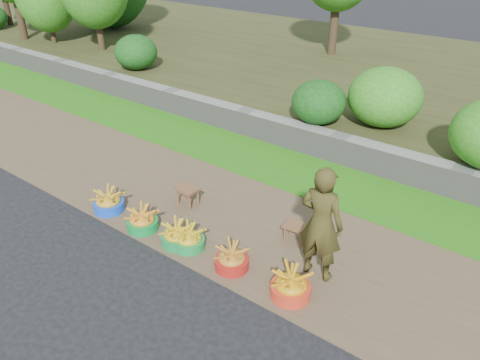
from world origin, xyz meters
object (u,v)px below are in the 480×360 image
Objects in this scene: basin_b at (142,221)px; stool_left at (187,191)px; stool_right at (296,228)px; basin_c at (177,236)px; basin_d at (189,240)px; vendor_woman at (321,224)px; basin_e at (232,259)px; basin_a at (108,202)px; basin_f at (291,286)px.

basin_b is 0.93m from stool_left.
stool_right is at bearing 28.84° from basin_b.
basin_c is 1.02× the size of basin_d.
basin_b reaches higher than basin_c.
basin_e is at bearing 28.52° from vendor_woman.
basin_a reaches higher than stool_right.
stool_right is at bearing -38.62° from vendor_woman.
basin_b is at bearing 12.24° from vendor_woman.
basin_a is 1.09× the size of basin_d.
vendor_woman is at bearing 14.50° from basin_b.
stool_left is 0.23× the size of vendor_woman.
basin_f is at bearing -18.07° from stool_left.
basin_f reaches higher than basin_a.
stool_right is (2.02, 1.11, 0.09)m from basin_b.
basin_d is at bearing -179.04° from basin_f.
basin_f is (2.55, 0.11, 0.01)m from basin_b.
stool_left is 1.94m from stool_right.
stool_left is at bearing 123.79° from basin_c.
basin_d is 1.95m from vendor_woman.
stool_right is (1.34, 1.07, 0.10)m from basin_c.
stool_left is at bearing -174.22° from stool_right.
basin_d is (0.88, 0.08, -0.01)m from basin_b.
stool_left is (0.09, 0.92, 0.11)m from basin_b.
basin_a is 1.05× the size of basin_e.
stool_left is at bearing 161.93° from basin_f.
basin_f is at bearing 1.40° from basin_a.
basin_e is (0.76, 0.01, 0.00)m from basin_d.
basin_c is at bearing -141.46° from stool_right.
basin_b is 0.93× the size of basin_f.
stool_right is at bearing 41.96° from basin_d.
basin_e reaches higher than stool_left.
basin_f is at bearing 1.07° from basin_e.
stool_right is at bearing 38.54° from basin_c.
basin_b reaches higher than basin_d.
basin_c is 1.88m from basin_f.
basin_c is 0.99× the size of basin_e.
vendor_woman reaches higher than basin_b.
vendor_woman reaches higher than stool_left.
basin_a is at bearing 8.38° from vendor_woman.
basin_a is 0.31× the size of vendor_woman.
stool_left is (-1.55, 0.82, 0.12)m from basin_e.
basin_c is at bearing -167.89° from basin_d.
basin_c is (1.49, 0.01, -0.01)m from basin_a.
basin_a reaches higher than basin_d.
vendor_woman is (2.52, -0.24, 0.55)m from stool_left.
basin_f is (0.91, 0.02, 0.01)m from basin_e.
basin_d is 0.89× the size of basin_f.
stool_left is at bearing -7.72° from vendor_woman.
basin_e is at bearing -110.54° from stool_right.
stool_right is (0.38, 1.01, 0.10)m from basin_e.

